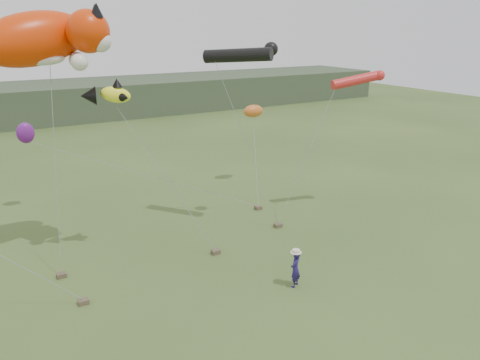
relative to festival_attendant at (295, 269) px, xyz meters
name	(u,v)px	position (x,y,z in m)	size (l,w,h in m)	color
ground	(260,288)	(-1.36, 0.55, -0.80)	(120.00, 120.00, 0.00)	#385123
headland	(30,104)	(-4.47, 45.24, 1.12)	(90.00, 13.00, 4.00)	#2D3D28
festival_attendant	(295,269)	(0.00, 0.00, 0.00)	(0.58, 0.38, 1.60)	#201756
sandbag_anchors	(191,247)	(-2.34, 5.33, -0.70)	(12.10, 5.35, 0.20)	brown
cat_kite	(46,38)	(-7.47, 7.77, 9.15)	(6.41, 3.61, 2.94)	red
fish_kite	(106,94)	(-5.52, 6.59, 6.83)	(2.25, 1.47, 1.15)	#FCFE28
tube_kites	(287,63)	(3.81, 6.31, 7.81)	(9.72, 3.65, 2.59)	black
misc_kites	(165,120)	(-0.18, 13.65, 4.06)	(15.18, 2.75, 1.35)	#CA6322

